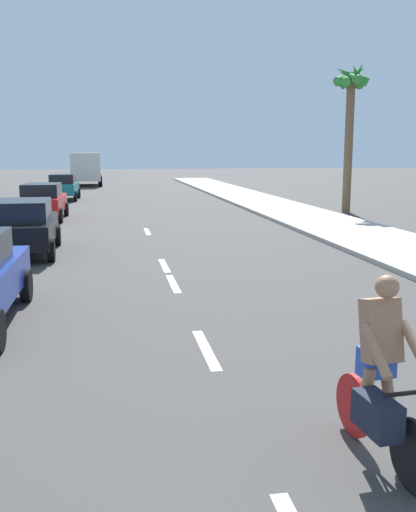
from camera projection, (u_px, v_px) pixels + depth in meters
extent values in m
plane|color=#423F3D|center=(151.00, 239.00, 19.63)|extent=(160.00, 160.00, 0.00)
cube|color=#B2ADA3|center=(332.00, 225.00, 22.76)|extent=(3.60, 80.00, 0.14)
cube|color=white|center=(206.00, 349.00, 8.68)|extent=(0.16, 1.80, 0.01)
cube|color=white|center=(173.00, 284.00, 12.99)|extent=(0.16, 1.80, 0.01)
cube|color=white|center=(164.00, 265.00, 15.06)|extent=(0.16, 1.80, 0.01)
cube|color=white|center=(147.00, 232.00, 21.42)|extent=(0.16, 1.80, 0.01)
cylinder|color=black|center=(413.00, 456.00, 5.00)|extent=(0.10, 0.66, 0.66)
cylinder|color=red|center=(353.00, 405.00, 6.00)|extent=(0.10, 0.66, 0.66)
cube|color=black|center=(381.00, 411.00, 5.47)|extent=(0.11, 0.94, 0.04)
cylinder|color=black|center=(371.00, 378.00, 5.63)|extent=(0.03, 0.03, 0.48)
cube|color=black|center=(411.00, 393.00, 4.98)|extent=(0.56, 0.08, 0.03)
cube|color=#9E7051|center=(381.00, 330.00, 5.41)|extent=(0.37, 0.34, 0.63)
sphere|color=#9E7051|center=(387.00, 287.00, 5.28)|extent=(0.22, 0.22, 0.22)
cube|color=#2D51B7|center=(376.00, 362.00, 5.52)|extent=(0.34, 0.25, 0.28)
cube|color=black|center=(377.00, 415.00, 5.12)|extent=(0.28, 0.54, 0.32)
cylinder|color=#9E7051|center=(389.00, 394.00, 5.56)|extent=(0.14, 0.32, 0.62)
cylinder|color=#9E7051|center=(366.00, 397.00, 5.50)|extent=(0.13, 0.21, 0.63)
cylinder|color=#9E7051|center=(416.00, 348.00, 5.23)|extent=(0.13, 0.49, 0.41)
cylinder|color=#9E7051|center=(376.00, 351.00, 5.13)|extent=(0.13, 0.49, 0.41)
cylinder|color=black|center=(26.00, 286.00, 11.42)|extent=(0.19, 0.64, 0.64)
cube|color=black|center=(23.00, 230.00, 16.67)|extent=(1.86, 4.23, 0.64)
cube|color=black|center=(21.00, 210.00, 16.36)|extent=(1.60, 2.21, 0.56)
cylinder|color=black|center=(58.00, 235.00, 18.27)|extent=(0.20, 0.64, 0.64)
cylinder|color=black|center=(51.00, 250.00, 15.52)|extent=(0.20, 0.64, 0.64)
cube|color=red|center=(43.00, 204.00, 25.09)|extent=(1.78, 4.09, 0.64)
cube|color=black|center=(42.00, 190.00, 24.79)|extent=(1.54, 2.14, 0.56)
cylinder|color=black|center=(28.00, 209.00, 26.37)|extent=(0.19, 0.64, 0.64)
cylinder|color=black|center=(66.00, 209.00, 26.62)|extent=(0.19, 0.64, 0.64)
cylinder|color=black|center=(18.00, 216.00, 23.69)|extent=(0.19, 0.64, 0.64)
cylinder|color=black|center=(60.00, 215.00, 23.94)|extent=(0.19, 0.64, 0.64)
cube|color=#14727A|center=(63.00, 189.00, 35.33)|extent=(1.72, 3.87, 0.64)
cube|color=black|center=(63.00, 179.00, 35.04)|extent=(1.47, 2.03, 0.56)
cylinder|color=black|center=(53.00, 193.00, 36.56)|extent=(0.20, 0.65, 0.64)
cylinder|color=black|center=(79.00, 193.00, 36.78)|extent=(0.20, 0.65, 0.64)
cylinder|color=black|center=(47.00, 196.00, 34.02)|extent=(0.20, 0.65, 0.64)
cylinder|color=black|center=(75.00, 196.00, 34.24)|extent=(0.20, 0.65, 0.64)
cube|color=maroon|center=(86.00, 171.00, 51.99)|extent=(2.47, 2.41, 1.40)
cube|color=silver|center=(85.00, 167.00, 49.02)|extent=(2.52, 4.23, 2.30)
cylinder|color=black|center=(72.00, 179.00, 51.76)|extent=(0.31, 0.91, 0.90)
cylinder|color=black|center=(100.00, 179.00, 52.23)|extent=(0.31, 0.91, 0.90)
cylinder|color=black|center=(71.00, 182.00, 48.00)|extent=(0.31, 0.91, 0.90)
cylinder|color=black|center=(100.00, 181.00, 48.47)|extent=(0.31, 0.91, 0.90)
cylinder|color=brown|center=(349.00, 144.00, 27.60)|extent=(0.40, 0.40, 6.55)
cone|color=#2D8433|center=(356.00, 76.00, 27.10)|extent=(0.52, 1.53, 1.35)
cone|color=#2D8433|center=(353.00, 76.00, 27.27)|extent=(1.31, 1.18, 1.26)
cone|color=#2D8433|center=(348.00, 76.00, 27.26)|extent=(1.70, 1.15, 1.08)
cone|color=#2D8433|center=(346.00, 76.00, 27.15)|extent=(1.14, 1.56, 1.27)
cone|color=#2D8433|center=(348.00, 75.00, 26.88)|extent=(1.05, 1.48, 1.12)
cone|color=#2D8433|center=(352.00, 75.00, 26.81)|extent=(1.68, 1.01, 1.15)
cone|color=#2D8433|center=(357.00, 75.00, 26.90)|extent=(1.37, 1.44, 1.30)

